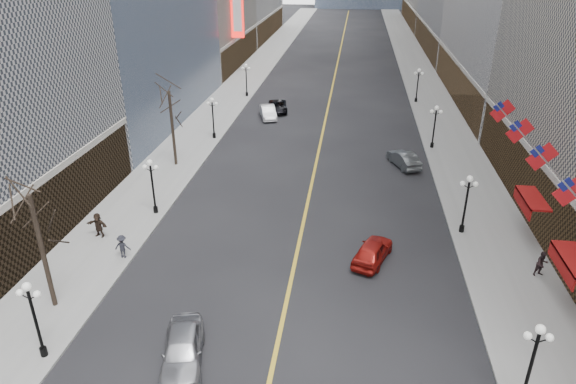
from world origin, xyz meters
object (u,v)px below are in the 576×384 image
(streetlamp_east_2, at_px, (435,122))
(streetlamp_east_0, at_px, (533,357))
(streetlamp_east_1, at_px, (467,198))
(streetlamp_west_1, at_px, (152,181))
(streetlamp_west_0, at_px, (33,312))
(car_sb_mid, at_px, (373,251))
(car_sb_far, at_px, (404,159))
(car_nb_far, at_px, (278,106))
(streetlamp_west_3, at_px, (246,77))
(streetlamp_west_2, at_px, (213,114))
(streetlamp_east_3, at_px, (418,82))
(car_nb_near, at_px, (183,349))
(car_nb_mid, at_px, (268,112))

(streetlamp_east_2, bearing_deg, streetlamp_east_0, -90.00)
(streetlamp_east_1, height_order, streetlamp_west_1, same)
(streetlamp_west_0, bearing_deg, car_sb_mid, 33.92)
(streetlamp_east_2, bearing_deg, car_sb_far, -122.10)
(car_nb_far, bearing_deg, streetlamp_west_3, 118.84)
(streetlamp_west_2, bearing_deg, streetlamp_east_1, -37.33)
(streetlamp_east_0, distance_m, streetlamp_west_2, 41.39)
(streetlamp_east_3, bearing_deg, streetlamp_east_0, -90.00)
(streetlamp_east_1, relative_size, car_nb_near, 0.90)
(streetlamp_east_2, height_order, car_sb_mid, streetlamp_east_2)
(streetlamp_west_0, bearing_deg, streetlamp_west_1, 90.00)
(car_nb_mid, bearing_deg, streetlamp_west_1, -116.82)
(streetlamp_east_2, height_order, streetlamp_east_3, same)
(streetlamp_east_3, xyz_separation_m, streetlamp_west_1, (-23.60, -36.00, 0.00))
(streetlamp_east_0, bearing_deg, streetlamp_west_2, 124.77)
(car_sb_mid, bearing_deg, streetlamp_east_0, 139.71)
(streetlamp_west_1, bearing_deg, car_nb_near, -64.79)
(car_sb_mid, bearing_deg, streetlamp_west_3, -47.87)
(streetlamp_west_1, relative_size, car_sb_mid, 1.00)
(car_nb_mid, bearing_deg, car_nb_far, 58.16)
(streetlamp_east_1, relative_size, car_sb_mid, 1.00)
(streetlamp_west_1, relative_size, streetlamp_west_3, 1.00)
(streetlamp_east_2, height_order, car_nb_far, streetlamp_east_2)
(streetlamp_east_1, xyz_separation_m, car_sb_far, (-3.34, 12.67, -2.15))
(streetlamp_east_1, bearing_deg, car_sb_far, 104.77)
(car_nb_far, relative_size, car_sb_far, 1.10)
(streetlamp_east_2, height_order, streetlamp_west_3, same)
(streetlamp_west_2, bearing_deg, car_sb_mid, -53.12)
(car_sb_mid, bearing_deg, streetlamp_east_2, -86.93)
(streetlamp_east_3, relative_size, car_nb_near, 0.90)
(streetlamp_east_0, xyz_separation_m, car_nb_mid, (-18.93, 42.40, -2.12))
(streetlamp_east_1, distance_m, car_nb_far, 34.55)
(streetlamp_east_2, distance_m, streetlamp_west_3, 29.68)
(streetlamp_west_0, xyz_separation_m, car_sb_mid, (16.95, 11.40, -2.13))
(streetlamp_west_1, height_order, car_sb_mid, streetlamp_west_1)
(car_nb_far, xyz_separation_m, car_sb_mid, (11.49, -33.91, 0.07))
(streetlamp_east_1, bearing_deg, car_nb_far, 121.75)
(car_nb_mid, bearing_deg, streetlamp_west_3, 99.17)
(streetlamp_east_1, distance_m, streetlamp_west_3, 43.05)
(streetlamp_west_0, relative_size, car_nb_near, 0.90)
(streetlamp_west_0, bearing_deg, car_sb_far, 54.76)
(streetlamp_east_3, distance_m, car_nb_mid, 21.33)
(streetlamp_west_3, bearing_deg, streetlamp_west_1, -90.00)
(streetlamp_west_3, height_order, car_nb_near, streetlamp_west_3)
(streetlamp_east_1, xyz_separation_m, streetlamp_west_2, (-23.60, 18.00, 0.00))
(streetlamp_east_0, bearing_deg, car_nb_near, 177.83)
(car_nb_near, bearing_deg, car_sb_mid, 35.13)
(streetlamp_east_2, bearing_deg, streetlamp_west_2, 180.00)
(streetlamp_east_3, relative_size, car_nb_far, 0.90)
(streetlamp_west_0, height_order, car_nb_near, streetlamp_west_0)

